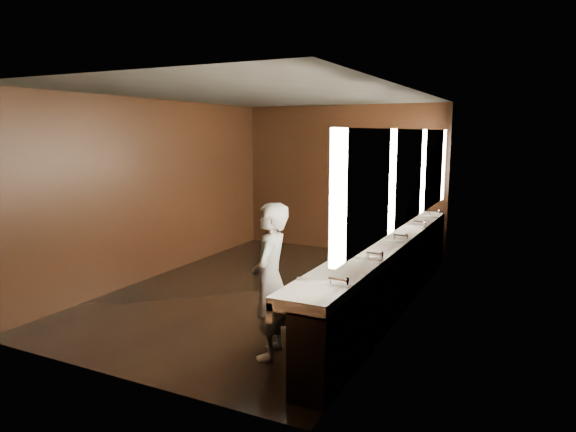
# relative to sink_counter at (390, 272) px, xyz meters

# --- Properties ---
(floor) EXTENTS (6.00, 6.00, 0.00)m
(floor) POSITION_rel_sink_counter_xyz_m (-1.79, 0.00, -0.50)
(floor) COLOR black
(floor) RESTS_ON ground
(ceiling) EXTENTS (4.00, 6.00, 0.02)m
(ceiling) POSITION_rel_sink_counter_xyz_m (-1.79, 0.00, 2.30)
(ceiling) COLOR #2D2D2B
(ceiling) RESTS_ON wall_back
(wall_back) EXTENTS (4.00, 0.02, 2.80)m
(wall_back) POSITION_rel_sink_counter_xyz_m (-1.79, 3.00, 0.90)
(wall_back) COLOR black
(wall_back) RESTS_ON floor
(wall_front) EXTENTS (4.00, 0.02, 2.80)m
(wall_front) POSITION_rel_sink_counter_xyz_m (-1.79, -3.00, 0.90)
(wall_front) COLOR black
(wall_front) RESTS_ON floor
(wall_left) EXTENTS (0.02, 6.00, 2.80)m
(wall_left) POSITION_rel_sink_counter_xyz_m (-3.79, 0.00, 0.90)
(wall_left) COLOR black
(wall_left) RESTS_ON floor
(wall_right) EXTENTS (0.02, 6.00, 2.80)m
(wall_right) POSITION_rel_sink_counter_xyz_m (0.21, 0.00, 0.90)
(wall_right) COLOR black
(wall_right) RESTS_ON floor
(sink_counter) EXTENTS (0.55, 5.40, 1.01)m
(sink_counter) POSITION_rel_sink_counter_xyz_m (0.00, 0.00, 0.00)
(sink_counter) COLOR black
(sink_counter) RESTS_ON floor
(mirror_band) EXTENTS (0.06, 5.03, 1.15)m
(mirror_band) POSITION_rel_sink_counter_xyz_m (0.19, -0.00, 1.25)
(mirror_band) COLOR #FFEFCC
(mirror_band) RESTS_ON wall_right
(person) EXTENTS (0.51, 0.66, 1.60)m
(person) POSITION_rel_sink_counter_xyz_m (-0.72, -1.93, 0.30)
(person) COLOR #89ABCC
(person) RESTS_ON floor
(trash_bin) EXTENTS (0.42, 0.42, 0.56)m
(trash_bin) POSITION_rel_sink_counter_xyz_m (-0.22, -1.45, -0.22)
(trash_bin) COLOR black
(trash_bin) RESTS_ON floor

